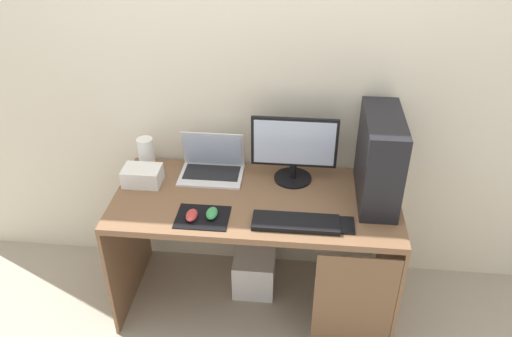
{
  "coord_description": "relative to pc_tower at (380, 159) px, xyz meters",
  "views": [
    {
      "loc": [
        0.21,
        -2.17,
        2.28
      ],
      "look_at": [
        0.0,
        0.0,
        0.91
      ],
      "focal_mm": 36.25,
      "sensor_mm": 36.0,
      "label": 1
    }
  ],
  "objects": [
    {
      "name": "ground_plane",
      "position": [
        -0.61,
        -0.07,
        -0.96
      ],
      "size": [
        8.0,
        8.0,
        0.0
      ],
      "primitive_type": "plane",
      "color": "#9E9384"
    },
    {
      "name": "wall_back",
      "position": [
        -0.61,
        0.3,
        0.34
      ],
      "size": [
        4.0,
        0.05,
        2.6
      ],
      "color": "beige",
      "rests_on": "ground_plane"
    },
    {
      "name": "desk",
      "position": [
        -0.59,
        -0.08,
        -0.37
      ],
      "size": [
        1.48,
        0.67,
        0.73
      ],
      "color": "brown",
      "rests_on": "ground_plane"
    },
    {
      "name": "pc_tower",
      "position": [
        0.0,
        0.0,
        0.0
      ],
      "size": [
        0.18,
        0.47,
        0.46
      ],
      "primitive_type": "cube",
      "color": "black",
      "rests_on": "desk"
    },
    {
      "name": "monitor",
      "position": [
        -0.43,
        0.12,
        -0.04
      ],
      "size": [
        0.45,
        0.2,
        0.38
      ],
      "color": "black",
      "rests_on": "desk"
    },
    {
      "name": "laptop",
      "position": [
        -0.87,
        0.14,
        -0.18
      ],
      "size": [
        0.34,
        0.24,
        0.24
      ],
      "color": "silver",
      "rests_on": "desk"
    },
    {
      "name": "speaker",
      "position": [
        -1.25,
        0.16,
        -0.14
      ],
      "size": [
        0.09,
        0.09,
        0.18
      ],
      "primitive_type": "cylinder",
      "color": "white",
      "rests_on": "desk"
    },
    {
      "name": "projector",
      "position": [
        -1.23,
        0.0,
        -0.18
      ],
      "size": [
        0.2,
        0.14,
        0.09
      ],
      "primitive_type": "cube",
      "color": "white",
      "rests_on": "desk"
    },
    {
      "name": "keyboard",
      "position": [
        -0.4,
        -0.27,
        -0.22
      ],
      "size": [
        0.42,
        0.14,
        0.02
      ],
      "primitive_type": "cube",
      "color": "black",
      "rests_on": "desk"
    },
    {
      "name": "mousepad",
      "position": [
        -0.85,
        -0.26,
        -0.23
      ],
      "size": [
        0.26,
        0.2,
        0.0
      ],
      "primitive_type": "cube",
      "color": "black",
      "rests_on": "desk"
    },
    {
      "name": "mouse_left",
      "position": [
        -0.81,
        -0.25,
        -0.21
      ],
      "size": [
        0.06,
        0.1,
        0.03
      ],
      "primitive_type": "ellipsoid",
      "color": "#338C4C",
      "rests_on": "mousepad"
    },
    {
      "name": "mouse_right",
      "position": [
        -0.9,
        -0.28,
        -0.21
      ],
      "size": [
        0.06,
        0.1,
        0.03
      ],
      "primitive_type": "ellipsoid",
      "color": "#B23333",
      "rests_on": "mousepad"
    },
    {
      "name": "cell_phone",
      "position": [
        -0.15,
        -0.26,
        -0.22
      ],
      "size": [
        0.07,
        0.13,
        0.01
      ],
      "primitive_type": "cube",
      "color": "black",
      "rests_on": "desk"
    },
    {
      "name": "subwoofer",
      "position": [
        -0.63,
        0.02,
        -0.84
      ],
      "size": [
        0.24,
        0.24,
        0.24
      ],
      "primitive_type": "cube",
      "color": "silver",
      "rests_on": "ground_plane"
    }
  ]
}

